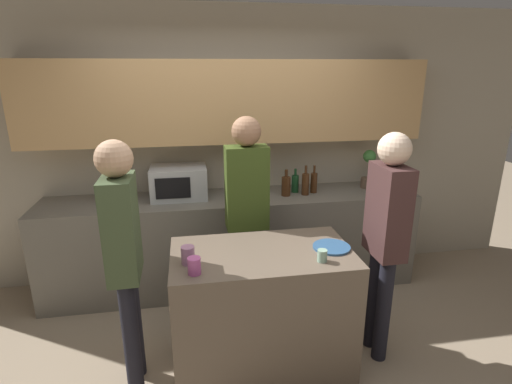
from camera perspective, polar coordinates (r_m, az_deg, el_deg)
name	(u,v)px	position (r m, az deg, el deg)	size (l,w,h in m)	color
ground_plane	(257,384)	(3.12, 0.14, -25.75)	(14.00, 14.00, 0.00)	gray
back_wall	(228,131)	(3.97, -4.00, 8.74)	(6.40, 0.40, 2.70)	#B2A893
back_counter	(233,242)	(4.01, -3.28, -7.09)	(3.60, 0.62, 0.94)	#6B665B
kitchen_island	(262,311)	(2.98, 0.85, -16.59)	(1.24, 0.71, 0.93)	brown
microwave	(179,182)	(3.85, -10.96, 1.38)	(0.52, 0.39, 0.30)	#B7BABC
toaster	(119,191)	(3.92, -19.02, 0.13)	(0.26, 0.16, 0.18)	silver
potted_plant	(369,169)	(4.24, 15.78, 3.19)	(0.14, 0.14, 0.39)	brown
bottle_0	(286,186)	(3.86, 4.31, 0.90)	(0.09, 0.09, 0.26)	#472814
bottle_1	(295,183)	(3.98, 5.61, 1.25)	(0.07, 0.07, 0.24)	#194723
bottle_2	(305,184)	(3.90, 7.07, 1.19)	(0.07, 0.07, 0.29)	#472814
bottle_3	(314,182)	(3.98, 8.26, 1.39)	(0.07, 0.07, 0.28)	#472814
plate_on_island	(332,247)	(2.85, 10.74, -7.73)	(0.26, 0.26, 0.01)	#2D5684
cup_0	(188,255)	(2.61, -9.70, -8.88)	(0.09, 0.09, 0.12)	#AA739C
cup_1	(322,256)	(2.64, 9.44, -8.96)	(0.06, 0.06, 0.08)	#8CB59D
cup_2	(194,266)	(2.48, -8.82, -10.38)	(0.08, 0.08, 0.11)	#BE559F
person_left	(247,204)	(3.25, -1.31, -1.66)	(0.34, 0.23, 1.78)	black
person_center	(124,248)	(2.69, -18.40, -7.57)	(0.23, 0.34, 1.73)	black
person_right	(386,229)	(3.00, 18.10, -5.03)	(0.23, 0.34, 1.72)	black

